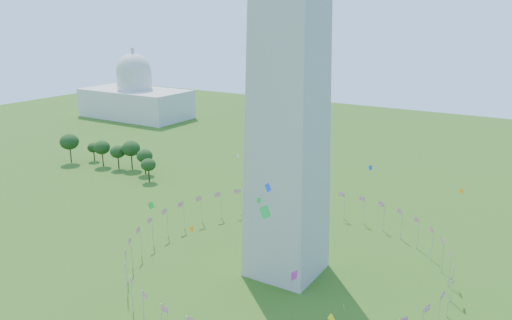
{
  "coord_description": "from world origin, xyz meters",
  "views": [
    {
      "loc": [
        54.07,
        -53.3,
        63.44
      ],
      "look_at": [
        0.1,
        35.0,
        33.54
      ],
      "focal_mm": 35.0,
      "sensor_mm": 36.0,
      "label": 1
    }
  ],
  "objects": [
    {
      "name": "flag_ring",
      "position": [
        -0.0,
        50.0,
        4.5
      ],
      "size": [
        80.24,
        80.24,
        9.0
      ],
      "color": "silver",
      "rests_on": "ground"
    },
    {
      "name": "capitol_building",
      "position": [
        -180.0,
        180.0,
        23.0
      ],
      "size": [
        70.0,
        35.0,
        46.0
      ],
      "primitive_type": null,
      "color": "beige",
      "rests_on": "ground"
    },
    {
      "name": "kites_aloft",
      "position": [
        15.18,
        24.9,
        18.84
      ],
      "size": [
        89.6,
        78.02,
        37.35
      ],
      "color": "yellow",
      "rests_on": "ground"
    },
    {
      "name": "tree_line_west",
      "position": [
        -107.78,
        90.72,
        5.62
      ],
      "size": [
        55.5,
        15.65,
        12.93
      ],
      "color": "#234818",
      "rests_on": "ground"
    }
  ]
}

